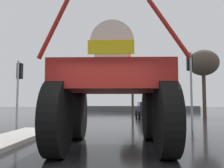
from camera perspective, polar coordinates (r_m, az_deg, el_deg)
name	(u,v)px	position (r m, az deg, el deg)	size (l,w,h in m)	color
ground_plane	(117,118)	(22.71, 1.13, -8.04)	(120.00, 120.00, 0.00)	black
median_island	(5,141)	(9.87, -23.70, -12.02)	(1.61, 7.82, 0.15)	#B2AFA8
oversize_sprayer	(113,89)	(8.11, 0.21, -1.15)	(4.08, 5.39, 4.36)	black
sedan_ahead	(147,110)	(23.51, 8.12, -6.13)	(2.00, 4.16, 1.52)	black
traffic_signal_near_left	(19,80)	(14.01, -20.88, 0.95)	(0.24, 0.54, 3.67)	#A8AAAF
traffic_signal_near_right	(190,73)	(13.44, 17.78, 2.37)	(0.24, 0.54, 4.08)	#A8AAAF
traffic_signal_far_left	(69,94)	(28.14, -10.13, -2.24)	(0.24, 0.55, 3.39)	#A8AAAF
traffic_signal_far_right	(72,94)	(28.06, -9.39, -2.39)	(0.24, 0.55, 3.30)	#A8AAAF
bare_tree_right	(203,63)	(28.82, 20.56, 4.53)	(3.35, 3.35, 7.27)	#473828
bare_tree_far_center	(132,71)	(36.46, 4.80, 3.12)	(3.91, 3.91, 7.91)	#473828
roadside_barrier	(118,109)	(40.66, 1.52, -5.79)	(26.86, 0.24, 0.90)	#59595B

